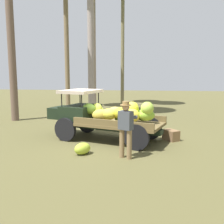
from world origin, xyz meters
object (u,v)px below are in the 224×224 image
at_px(truck, 102,116).
at_px(wooden_crate, 171,135).
at_px(farmer, 126,126).
at_px(loose_banana_bunch, 82,149).

height_order(truck, wooden_crate, truck).
bearing_deg(wooden_crate, farmer, 56.28).
height_order(wooden_crate, loose_banana_bunch, wooden_crate).
distance_m(wooden_crate, loose_banana_bunch, 3.60).
height_order(farmer, wooden_crate, farmer).
relative_size(truck, loose_banana_bunch, 8.43).
height_order(truck, loose_banana_bunch, truck).
bearing_deg(loose_banana_bunch, wooden_crate, -143.82).
relative_size(wooden_crate, loose_banana_bunch, 1.07).
distance_m(truck, loose_banana_bunch, 2.07).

